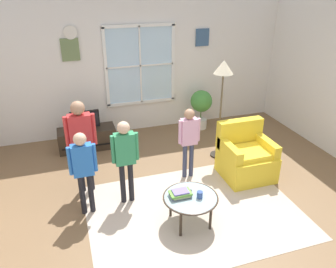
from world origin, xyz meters
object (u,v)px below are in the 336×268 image
(coffee_table, at_px, (190,199))
(person_blue_shirt, at_px, (83,165))
(television, at_px, (85,120))
(armchair, at_px, (246,157))
(person_green_shirt, at_px, (125,153))
(person_red_shirt, at_px, (81,137))
(remote_near_books, at_px, (190,193))
(potted_plant_by_window, at_px, (201,104))
(cup, at_px, (200,195))
(floor_lamp, at_px, (223,77))
(book_stack, at_px, (180,194))
(person_pink_shirt, at_px, (189,136))
(tv_stand, at_px, (87,138))

(coffee_table, height_order, person_blue_shirt, person_blue_shirt)
(television, relative_size, armchair, 0.59)
(television, bearing_deg, armchair, -36.72)
(person_green_shirt, bearing_deg, person_red_shirt, 139.59)
(remote_near_books, bearing_deg, potted_plant_by_window, 64.22)
(cup, height_order, floor_lamp, floor_lamp)
(floor_lamp, bearing_deg, book_stack, -130.21)
(remote_near_books, distance_m, person_pink_shirt, 1.10)
(book_stack, height_order, person_red_shirt, person_red_shirt)
(cup, distance_m, potted_plant_by_window, 3.05)
(person_green_shirt, relative_size, potted_plant_by_window, 1.50)
(remote_near_books, bearing_deg, coffee_table, -99.92)
(tv_stand, distance_m, person_pink_shirt, 2.15)
(floor_lamp, bearing_deg, remote_near_books, -127.34)
(armchair, distance_m, person_red_shirt, 2.56)
(coffee_table, relative_size, person_pink_shirt, 0.61)
(cup, bearing_deg, person_blue_shirt, 153.34)
(tv_stand, relative_size, person_pink_shirt, 0.89)
(tv_stand, height_order, armchair, armchair)
(cup, xyz_separation_m, person_pink_shirt, (0.27, 1.11, 0.28))
(person_blue_shirt, distance_m, potted_plant_by_window, 3.33)
(cup, relative_size, person_pink_shirt, 0.08)
(tv_stand, distance_m, armchair, 2.91)
(person_green_shirt, height_order, person_blue_shirt, person_green_shirt)
(television, height_order, floor_lamp, floor_lamp)
(coffee_table, height_order, person_green_shirt, person_green_shirt)
(remote_near_books, distance_m, person_green_shirt, 1.01)
(armchair, bearing_deg, remote_near_books, -148.96)
(cup, xyz_separation_m, person_red_shirt, (-1.31, 1.21, 0.44))
(person_red_shirt, relative_size, person_green_shirt, 1.15)
(television, relative_size, cup, 5.70)
(television, distance_m, cup, 2.86)
(potted_plant_by_window, bearing_deg, tv_stand, -175.29)
(potted_plant_by_window, bearing_deg, person_green_shirt, -134.29)
(coffee_table, bearing_deg, remote_near_books, 80.08)
(television, height_order, armchair, armchair)
(person_pink_shirt, height_order, potted_plant_by_window, person_pink_shirt)
(person_green_shirt, bearing_deg, person_pink_shirt, 18.16)
(person_pink_shirt, bearing_deg, coffee_table, -109.55)
(person_blue_shirt, bearing_deg, remote_near_books, -24.19)
(coffee_table, bearing_deg, television, 112.67)
(person_green_shirt, bearing_deg, person_blue_shirt, -171.54)
(remote_near_books, bearing_deg, television, 113.38)
(person_pink_shirt, distance_m, floor_lamp, 1.15)
(tv_stand, xyz_separation_m, coffee_table, (1.07, -2.55, 0.18))
(television, bearing_deg, floor_lamp, -24.85)
(person_pink_shirt, xyz_separation_m, potted_plant_by_window, (0.93, 1.69, -0.20))
(person_pink_shirt, height_order, person_blue_shirt, person_blue_shirt)
(cup, xyz_separation_m, remote_near_books, (-0.09, 0.11, -0.03))
(television, xyz_separation_m, person_green_shirt, (0.38, -1.84, 0.20))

